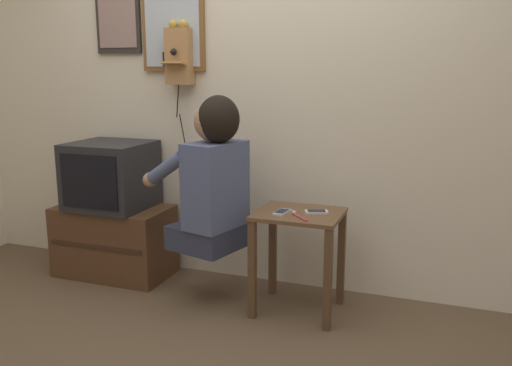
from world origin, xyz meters
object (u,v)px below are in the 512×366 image
(television, at_px, (111,175))
(wall_mirror, at_px, (173,25))
(person, at_px, (212,175))
(wall_phone_antique, at_px, (179,55))
(cell_phone_held, at_px, (282,212))
(toothbrush, at_px, (299,216))
(framed_picture, at_px, (118,12))
(cell_phone_spare, at_px, (317,212))

(television, distance_m, wall_mirror, 1.03)
(wall_mirror, bearing_deg, person, -43.22)
(wall_phone_antique, bearing_deg, wall_mirror, 146.20)
(wall_phone_antique, height_order, cell_phone_held, wall_phone_antique)
(person, relative_size, television, 1.81)
(cell_phone_held, xyz_separation_m, toothbrush, (0.11, -0.05, 0.00))
(cell_phone_held, height_order, toothbrush, toothbrush)
(television, xyz_separation_m, toothbrush, (1.32, -0.22, -0.09))
(framed_picture, xyz_separation_m, toothbrush, (1.37, -0.46, -1.13))
(cell_phone_held, bearing_deg, television, 179.37)
(person, distance_m, framed_picture, 1.34)
(wall_mirror, xyz_separation_m, toothbrush, (0.96, -0.45, -1.03))
(television, relative_size, wall_mirror, 0.87)
(framed_picture, height_order, toothbrush, framed_picture)
(wall_mirror, bearing_deg, wall_phone_antique, -33.80)
(cell_phone_held, bearing_deg, cell_phone_spare, 29.06)
(person, distance_m, cell_phone_spare, 0.62)
(wall_mirror, bearing_deg, cell_phone_spare, -17.89)
(wall_mirror, relative_size, cell_phone_held, 4.31)
(wall_mirror, height_order, cell_phone_spare, wall_mirror)
(framed_picture, bearing_deg, person, -26.44)
(television, relative_size, wall_phone_antique, 0.64)
(person, height_order, cell_phone_held, person)
(television, height_order, cell_phone_held, television)
(toothbrush, bearing_deg, wall_mirror, 110.44)
(person, bearing_deg, cell_phone_spare, -66.85)
(cell_phone_spare, bearing_deg, framed_picture, -123.47)
(cell_phone_held, xyz_separation_m, cell_phone_spare, (0.18, 0.07, 0.00))
(cell_phone_held, bearing_deg, framed_picture, 169.35)
(person, height_order, framed_picture, framed_picture)
(wall_mirror, distance_m, cell_phone_spare, 1.50)
(wall_phone_antique, distance_m, framed_picture, 0.55)
(framed_picture, height_order, cell_phone_spare, framed_picture)
(framed_picture, distance_m, cell_phone_held, 1.74)
(person, relative_size, toothbrush, 7.25)
(person, distance_m, television, 0.83)
(television, bearing_deg, framed_picture, 100.87)
(wall_phone_antique, xyz_separation_m, cell_phone_held, (0.79, -0.36, -0.85))
(person, bearing_deg, wall_phone_antique, 60.21)
(cell_phone_held, bearing_deg, person, -170.48)
(television, distance_m, cell_phone_spare, 1.40)
(wall_phone_antique, xyz_separation_m, cell_phone_spare, (0.97, -0.29, -0.85))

